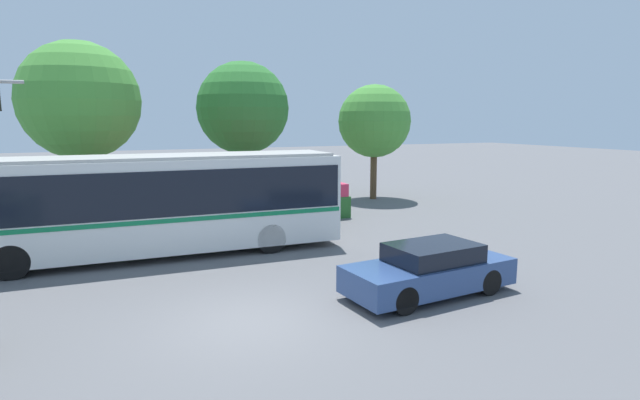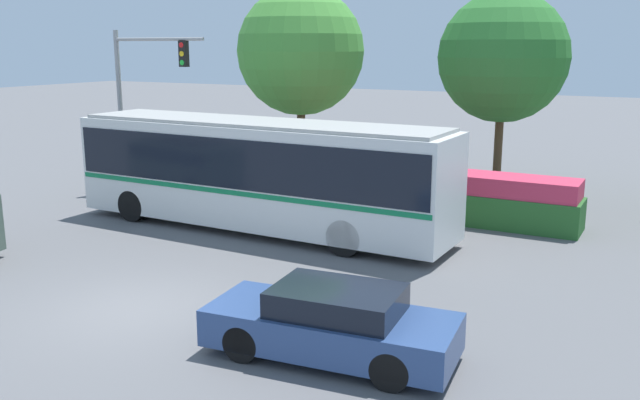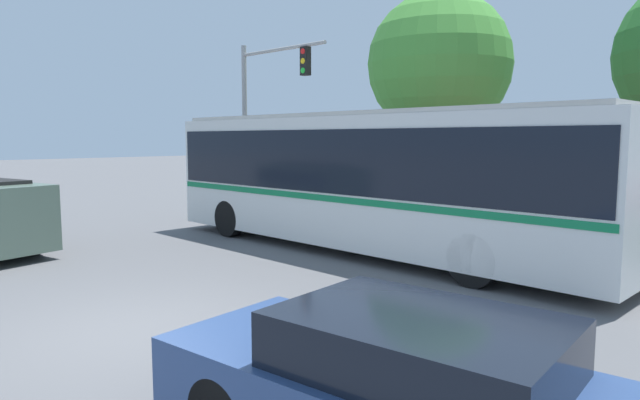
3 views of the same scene
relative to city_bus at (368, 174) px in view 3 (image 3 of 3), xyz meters
name	(u,v)px [view 3 (image 3 of 3)]	position (x,y,z in m)	size (l,w,h in m)	color
ground_plane	(136,331)	(1.21, -6.61, -1.87)	(140.00, 140.00, 0.00)	#5B5B5E
city_bus	(368,174)	(0.00, 0.00, 0.00)	(12.04, 2.75, 3.30)	silver
sedan_foreground	(409,395)	(5.92, -6.69, -1.24)	(4.60, 2.18, 1.31)	navy
traffic_light_pole	(262,104)	(-6.80, 2.51, 2.03)	(4.10, 0.24, 5.99)	gray
flowering_hedge	(591,219)	(3.75, 3.95, -1.11)	(9.89, 1.49, 1.56)	#286028
street_tree_left	(439,65)	(-2.28, 6.60, 3.34)	(4.90, 4.90, 7.67)	brown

